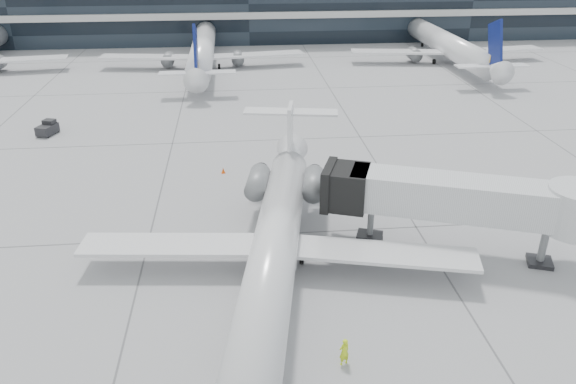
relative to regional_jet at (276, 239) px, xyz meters
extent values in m
plane|color=#959598|center=(1.08, 5.07, -2.56)|extent=(220.00, 220.00, 0.00)
cube|color=black|center=(1.08, 87.07, 2.44)|extent=(170.00, 22.00, 10.00)
cylinder|color=silver|center=(-0.16, -0.93, -0.08)|extent=(7.31, 25.96, 2.91)
cone|color=silver|center=(2.36, 13.50, 0.24)|extent=(3.31, 3.87, 2.76)
cube|color=silver|center=(-6.87, 1.34, -0.83)|extent=(12.07, 4.00, 0.24)
cube|color=silver|center=(6.92, -1.07, -0.83)|extent=(12.17, 5.57, 0.24)
cylinder|color=slate|center=(-0.76, 8.14, 0.35)|extent=(2.22, 3.89, 1.62)
cylinder|color=slate|center=(3.48, 7.40, 0.35)|extent=(2.22, 3.89, 1.62)
cube|color=silver|center=(2.25, 12.87, 2.51)|extent=(0.78, 2.81, 4.85)
cube|color=silver|center=(2.32, 13.29, 4.23)|extent=(7.93, 3.03, 0.17)
cylinder|color=black|center=(-1.38, 1.47, -2.21)|extent=(0.37, 0.72, 0.69)
cylinder|color=black|center=(1.80, 0.92, -2.21)|extent=(0.37, 0.72, 0.69)
cube|color=#B2B5B7|center=(12.20, 1.35, 1.76)|extent=(14.16, 7.41, 2.61)
cube|color=black|center=(5.40, 3.80, 1.66)|extent=(3.54, 3.90, 2.81)
cylinder|color=slate|center=(7.01, 3.22, -1.15)|extent=(0.44, 0.44, 2.81)
cube|color=black|center=(7.01, 3.22, -2.21)|extent=(2.17, 1.93, 0.70)
cylinder|color=slate|center=(17.86, -0.70, -1.05)|extent=(0.50, 0.50, 3.01)
imported|color=#CEF219|center=(2.83, -8.85, -1.74)|extent=(0.70, 0.59, 1.63)
cone|color=#E54D0C|center=(-3.57, 16.80, -2.29)|extent=(0.34, 0.34, 0.53)
cube|color=#E54D0C|center=(-3.57, 16.80, -2.54)|extent=(0.48, 0.48, 0.03)
cube|color=black|center=(-22.67, 29.15, -1.96)|extent=(2.14, 2.74, 0.98)
cube|color=black|center=(-22.48, 29.67, -1.30)|extent=(1.46, 1.33, 0.55)
cylinder|color=black|center=(-22.94, 30.18, -2.32)|extent=(0.35, 0.52, 0.48)
cylinder|color=black|center=(-21.81, 29.78, -2.32)|extent=(0.35, 0.52, 0.48)
cylinder|color=black|center=(-23.52, 28.53, -2.32)|extent=(0.35, 0.52, 0.48)
cylinder|color=black|center=(-22.39, 28.13, -2.32)|extent=(0.35, 0.52, 0.48)
camera|label=1|loc=(-2.29, -31.04, 18.31)|focal=35.00mm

